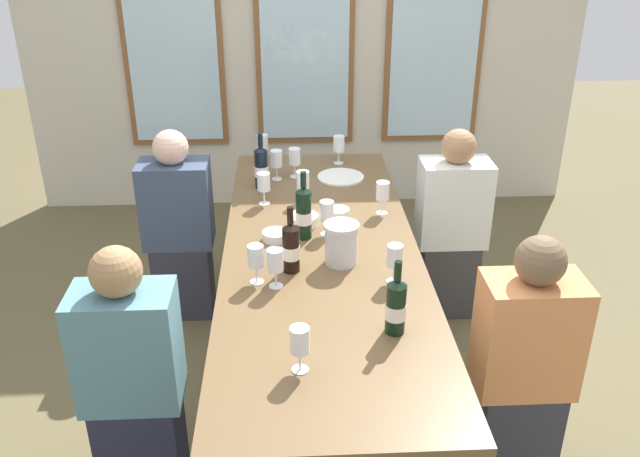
# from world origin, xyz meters

# --- Properties ---
(ground_plane) EXTENTS (12.00, 12.00, 0.00)m
(ground_plane) POSITION_xyz_m (0.00, 0.00, 0.00)
(ground_plane) COLOR brown
(back_wall_with_windows) EXTENTS (4.10, 0.10, 2.90)m
(back_wall_with_windows) POSITION_xyz_m (0.00, 2.25, 1.45)
(back_wall_with_windows) COLOR beige
(back_wall_with_windows) RESTS_ON ground
(dining_table) EXTENTS (0.90, 2.56, 0.74)m
(dining_table) POSITION_xyz_m (0.00, 0.00, 0.67)
(dining_table) COLOR brown
(dining_table) RESTS_ON ground
(white_plate_0) EXTENTS (0.27, 0.27, 0.01)m
(white_plate_0) POSITION_xyz_m (0.16, 0.88, 0.74)
(white_plate_0) COLOR white
(white_plate_0) RESTS_ON dining_table
(metal_pitcher) EXTENTS (0.16, 0.16, 0.19)m
(metal_pitcher) POSITION_xyz_m (0.08, -0.13, 0.84)
(metal_pitcher) COLOR silver
(metal_pitcher) RESTS_ON dining_table
(wine_bottle_0) EXTENTS (0.08, 0.08, 0.31)m
(wine_bottle_0) POSITION_xyz_m (-0.29, 0.76, 0.86)
(wine_bottle_0) COLOR black
(wine_bottle_0) RESTS_ON dining_table
(wine_bottle_1) EXTENTS (0.08, 0.08, 0.34)m
(wine_bottle_1) POSITION_xyz_m (-0.08, 0.13, 0.87)
(wine_bottle_1) COLOR black
(wine_bottle_1) RESTS_ON dining_table
(wine_bottle_2) EXTENTS (0.08, 0.08, 0.30)m
(wine_bottle_2) POSITION_xyz_m (0.24, -0.67, 0.85)
(wine_bottle_2) COLOR black
(wine_bottle_2) RESTS_ON dining_table
(wine_bottle_3) EXTENTS (0.08, 0.08, 0.30)m
(wine_bottle_3) POSITION_xyz_m (-0.14, -0.19, 0.85)
(wine_bottle_3) COLOR black
(wine_bottle_3) RESTS_ON dining_table
(tasting_bowl_0) EXTENTS (0.15, 0.15, 0.05)m
(tasting_bowl_0) POSITION_xyz_m (-0.07, 0.27, 0.77)
(tasting_bowl_0) COLOR white
(tasting_bowl_0) RESTS_ON dining_table
(tasting_bowl_1) EXTENTS (0.11, 0.11, 0.05)m
(tasting_bowl_1) POSITION_xyz_m (0.10, 0.34, 0.76)
(tasting_bowl_1) COLOR white
(tasting_bowl_1) RESTS_ON dining_table
(tasting_bowl_2) EXTENTS (0.12, 0.12, 0.04)m
(tasting_bowl_2) POSITION_xyz_m (-0.21, 0.11, 0.76)
(tasting_bowl_2) COLOR white
(tasting_bowl_2) RESTS_ON dining_table
(wine_glass_0) EXTENTS (0.07, 0.07, 0.17)m
(wine_glass_0) POSITION_xyz_m (-0.21, 0.88, 0.86)
(wine_glass_0) COLOR white
(wine_glass_0) RESTS_ON dining_table
(wine_glass_1) EXTENTS (0.07, 0.07, 0.17)m
(wine_glass_1) POSITION_xyz_m (-0.10, 0.91, 0.86)
(wine_glass_1) COLOR white
(wine_glass_1) RESTS_ON dining_table
(wine_glass_2) EXTENTS (0.07, 0.07, 0.17)m
(wine_glass_2) POSITION_xyz_m (0.17, 1.12, 0.86)
(wine_glass_2) COLOR white
(wine_glass_2) RESTS_ON dining_table
(wine_glass_3) EXTENTS (0.07, 0.07, 0.17)m
(wine_glass_3) POSITION_xyz_m (0.29, -0.31, 0.86)
(wine_glass_3) COLOR white
(wine_glass_3) RESTS_ON dining_table
(wine_glass_4) EXTENTS (0.07, 0.07, 0.17)m
(wine_glass_4) POSITION_xyz_m (-0.27, 0.53, 0.86)
(wine_glass_4) COLOR white
(wine_glass_4) RESTS_ON dining_table
(wine_glass_5) EXTENTS (0.07, 0.07, 0.17)m
(wine_glass_5) POSITION_xyz_m (-0.21, -0.32, 0.86)
(wine_glass_5) COLOR white
(wine_glass_5) RESTS_ON dining_table
(wine_glass_6) EXTENTS (0.07, 0.07, 0.17)m
(wine_glass_6) POSITION_xyz_m (0.33, 0.38, 0.86)
(wine_glass_6) COLOR white
(wine_glass_6) RESTS_ON dining_table
(wine_glass_7) EXTENTS (0.07, 0.07, 0.17)m
(wine_glass_7) POSITION_xyz_m (-0.07, 0.55, 0.86)
(wine_glass_7) COLOR white
(wine_glass_7) RESTS_ON dining_table
(wine_glass_8) EXTENTS (0.07, 0.07, 0.17)m
(wine_glass_8) POSITION_xyz_m (-0.12, -0.88, 0.86)
(wine_glass_8) COLOR white
(wine_glass_8) RESTS_ON dining_table
(wine_glass_9) EXTENTS (0.07, 0.07, 0.17)m
(wine_glass_9) POSITION_xyz_m (-0.30, 1.16, 0.86)
(wine_glass_9) COLOR white
(wine_glass_9) RESTS_ON dining_table
(wine_glass_10) EXTENTS (0.07, 0.07, 0.17)m
(wine_glass_10) POSITION_xyz_m (0.03, 0.15, 0.86)
(wine_glass_10) COLOR white
(wine_glass_10) RESTS_ON dining_table
(wine_glass_11) EXTENTS (0.07, 0.07, 0.17)m
(wine_glass_11) POSITION_xyz_m (-0.29, -0.28, 0.86)
(wine_glass_11) COLOR white
(wine_glass_11) RESTS_ON dining_table
(seated_person_0) EXTENTS (0.38, 0.24, 1.11)m
(seated_person_0) POSITION_xyz_m (-0.76, -0.65, 0.53)
(seated_person_0) COLOR #24273C
(seated_person_0) RESTS_ON ground
(seated_person_1) EXTENTS (0.38, 0.24, 1.11)m
(seated_person_1) POSITION_xyz_m (0.76, -0.65, 0.53)
(seated_person_1) COLOR #31343E
(seated_person_1) RESTS_ON ground
(seated_person_2) EXTENTS (0.38, 0.24, 1.11)m
(seated_person_2) POSITION_xyz_m (-0.76, 0.67, 0.53)
(seated_person_2) COLOR #2F2F3B
(seated_person_2) RESTS_ON ground
(seated_person_3) EXTENTS (0.38, 0.24, 1.11)m
(seated_person_3) POSITION_xyz_m (0.76, 0.60, 0.53)
(seated_person_3) COLOR #363538
(seated_person_3) RESTS_ON ground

